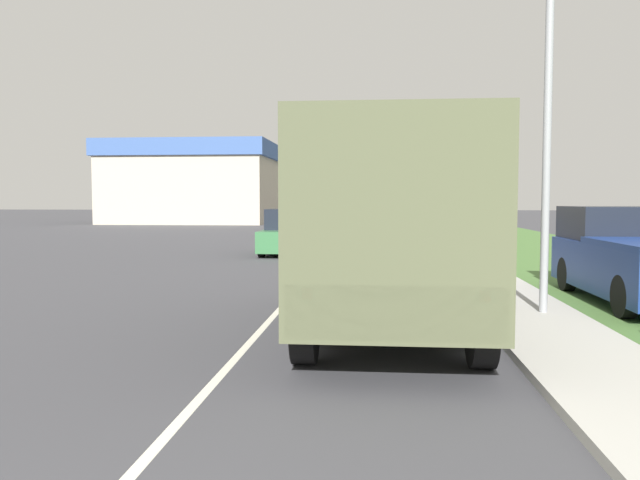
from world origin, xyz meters
TOP-DOWN VIEW (x-y plane):
  - ground_plane at (0.00, 40.00)m, footprint 180.00×180.00m
  - lane_centre_stripe at (0.00, 40.00)m, footprint 0.12×120.00m
  - sidewalk_right at (4.50, 40.00)m, footprint 1.80×120.00m
  - grass_strip_right at (8.90, 40.00)m, footprint 7.00×120.00m
  - military_truck at (2.04, 9.21)m, footprint 2.49×6.59m
  - car_nearest_ahead at (-1.50, 23.09)m, footprint 1.90×3.94m
  - car_second_ahead at (2.19, 37.87)m, footprint 1.83×4.09m
  - pickup_truck at (7.08, 12.58)m, footprint 2.10×5.03m
  - lamp_post at (4.57, 10.60)m, footprint 1.69×0.24m
  - building_distant at (-14.89, 56.27)m, footprint 14.83×13.27m

SIDE VIEW (x-z plane):
  - ground_plane at x=0.00m, z-range 0.00..0.00m
  - lane_centre_stripe at x=0.00m, z-range 0.00..0.00m
  - grass_strip_right at x=8.90m, z-range 0.00..0.02m
  - sidewalk_right at x=4.50m, z-range 0.00..0.12m
  - car_second_ahead at x=2.19m, z-range -0.08..1.47m
  - car_nearest_ahead at x=-1.50m, z-range -0.10..1.64m
  - pickup_truck at x=7.08m, z-range -0.04..1.88m
  - military_truck at x=2.04m, z-range 0.15..3.27m
  - building_distant at x=-14.89m, z-range 0.05..7.29m
  - lamp_post at x=4.57m, z-range 0.82..9.10m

